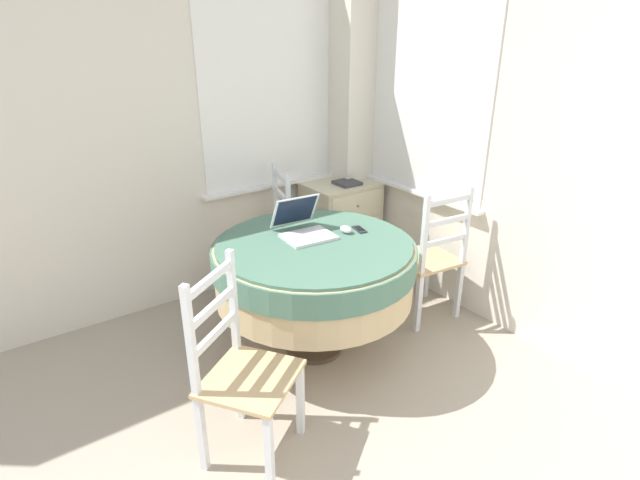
{
  "coord_description": "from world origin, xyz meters",
  "views": [
    {
      "loc": [
        -0.65,
        -0.13,
        1.9
      ],
      "look_at": [
        1.04,
        2.24,
        0.67
      ],
      "focal_mm": 28.0,
      "sensor_mm": 36.0,
      "label": 1
    }
  ],
  "objects_px": {
    "laptop": "(304,227)",
    "corner_cabinet": "(340,226)",
    "cell_phone": "(359,229)",
    "dining_chair_near_right_window": "(430,258)",
    "computer_mouse": "(346,229)",
    "round_dining_table": "(314,266)",
    "book_on_cabinet": "(347,183)",
    "dining_chair_camera_near": "(241,372)",
    "dining_chair_near_back_window": "(267,236)"
  },
  "relations": [
    {
      "from": "laptop",
      "to": "corner_cabinet",
      "type": "xyz_separation_m",
      "value": [
        0.86,
        0.74,
        -0.42
      ]
    },
    {
      "from": "cell_phone",
      "to": "corner_cabinet",
      "type": "bearing_deg",
      "value": 58.64
    },
    {
      "from": "dining_chair_near_right_window",
      "to": "computer_mouse",
      "type": "bearing_deg",
      "value": 167.92
    },
    {
      "from": "round_dining_table",
      "to": "corner_cabinet",
      "type": "bearing_deg",
      "value": 44.84
    },
    {
      "from": "round_dining_table",
      "to": "book_on_cabinet",
      "type": "relative_size",
      "value": 6.56
    },
    {
      "from": "corner_cabinet",
      "to": "dining_chair_near_right_window",
      "type": "bearing_deg",
      "value": -89.73
    },
    {
      "from": "dining_chair_camera_near",
      "to": "cell_phone",
      "type": "bearing_deg",
      "value": 23.72
    },
    {
      "from": "dining_chair_near_back_window",
      "to": "corner_cabinet",
      "type": "height_order",
      "value": "dining_chair_near_back_window"
    },
    {
      "from": "book_on_cabinet",
      "to": "corner_cabinet",
      "type": "bearing_deg",
      "value": 95.87
    },
    {
      "from": "computer_mouse",
      "to": "dining_chair_near_right_window",
      "type": "relative_size",
      "value": 0.09
    },
    {
      "from": "cell_phone",
      "to": "corner_cabinet",
      "type": "distance_m",
      "value": 1.09
    },
    {
      "from": "computer_mouse",
      "to": "corner_cabinet",
      "type": "xyz_separation_m",
      "value": [
        0.63,
        0.86,
        -0.39
      ]
    },
    {
      "from": "cell_phone",
      "to": "corner_cabinet",
      "type": "height_order",
      "value": "cell_phone"
    },
    {
      "from": "dining_chair_near_back_window",
      "to": "corner_cabinet",
      "type": "distance_m",
      "value": 0.71
    },
    {
      "from": "dining_chair_near_right_window",
      "to": "round_dining_table",
      "type": "bearing_deg",
      "value": 171.67
    },
    {
      "from": "dining_chair_near_right_window",
      "to": "corner_cabinet",
      "type": "xyz_separation_m",
      "value": [
        -0.0,
        1.0,
        -0.07
      ]
    },
    {
      "from": "cell_phone",
      "to": "dining_chair_near_right_window",
      "type": "xyz_separation_m",
      "value": [
        0.54,
        -0.12,
        -0.3
      ]
    },
    {
      "from": "dining_chair_camera_near",
      "to": "book_on_cabinet",
      "type": "relative_size",
      "value": 5.23
    },
    {
      "from": "cell_phone",
      "to": "dining_chair_camera_near",
      "type": "bearing_deg",
      "value": -156.28
    },
    {
      "from": "dining_chair_camera_near",
      "to": "corner_cabinet",
      "type": "xyz_separation_m",
      "value": [
        1.62,
        1.36,
        -0.07
      ]
    },
    {
      "from": "laptop",
      "to": "dining_chair_camera_near",
      "type": "relative_size",
      "value": 0.38
    },
    {
      "from": "corner_cabinet",
      "to": "dining_chair_camera_near",
      "type": "bearing_deg",
      "value": -140.13
    },
    {
      "from": "laptop",
      "to": "cell_phone",
      "type": "relative_size",
      "value": 2.84
    },
    {
      "from": "laptop",
      "to": "dining_chair_near_right_window",
      "type": "height_order",
      "value": "laptop"
    },
    {
      "from": "laptop",
      "to": "book_on_cabinet",
      "type": "xyz_separation_m",
      "value": [
        0.87,
        0.67,
        -0.03
      ]
    },
    {
      "from": "computer_mouse",
      "to": "book_on_cabinet",
      "type": "relative_size",
      "value": 0.48
    },
    {
      "from": "cell_phone",
      "to": "dining_chair_near_right_window",
      "type": "height_order",
      "value": "dining_chair_near_right_window"
    },
    {
      "from": "computer_mouse",
      "to": "dining_chair_near_back_window",
      "type": "relative_size",
      "value": 0.09
    },
    {
      "from": "computer_mouse",
      "to": "dining_chair_camera_near",
      "type": "xyz_separation_m",
      "value": [
        -0.99,
        -0.49,
        -0.32
      ]
    },
    {
      "from": "computer_mouse",
      "to": "dining_chair_near_back_window",
      "type": "height_order",
      "value": "dining_chair_near_back_window"
    },
    {
      "from": "cell_phone",
      "to": "dining_chair_near_back_window",
      "type": "xyz_separation_m",
      "value": [
        -0.17,
        0.87,
        -0.3
      ]
    },
    {
      "from": "round_dining_table",
      "to": "computer_mouse",
      "type": "distance_m",
      "value": 0.3
    },
    {
      "from": "laptop",
      "to": "dining_chair_near_back_window",
      "type": "height_order",
      "value": "laptop"
    },
    {
      "from": "dining_chair_near_right_window",
      "to": "book_on_cabinet",
      "type": "xyz_separation_m",
      "value": [
        0.0,
        0.93,
        0.32
      ]
    },
    {
      "from": "computer_mouse",
      "to": "cell_phone",
      "type": "height_order",
      "value": "computer_mouse"
    },
    {
      "from": "dining_chair_camera_near",
      "to": "round_dining_table",
      "type": "bearing_deg",
      "value": 32.96
    },
    {
      "from": "laptop",
      "to": "corner_cabinet",
      "type": "relative_size",
      "value": 0.49
    },
    {
      "from": "dining_chair_near_right_window",
      "to": "dining_chair_camera_near",
      "type": "relative_size",
      "value": 1.0
    },
    {
      "from": "computer_mouse",
      "to": "book_on_cabinet",
      "type": "xyz_separation_m",
      "value": [
        0.64,
        0.8,
        -0.0
      ]
    },
    {
      "from": "round_dining_table",
      "to": "cell_phone",
      "type": "distance_m",
      "value": 0.38
    },
    {
      "from": "laptop",
      "to": "book_on_cabinet",
      "type": "relative_size",
      "value": 1.98
    },
    {
      "from": "dining_chair_camera_near",
      "to": "book_on_cabinet",
      "type": "bearing_deg",
      "value": 38.29
    },
    {
      "from": "dining_chair_camera_near",
      "to": "book_on_cabinet",
      "type": "xyz_separation_m",
      "value": [
        1.63,
        1.29,
        0.32
      ]
    },
    {
      "from": "cell_phone",
      "to": "dining_chair_camera_near",
      "type": "relative_size",
      "value": 0.13
    },
    {
      "from": "cell_phone",
      "to": "dining_chair_camera_near",
      "type": "height_order",
      "value": "dining_chair_camera_near"
    },
    {
      "from": "computer_mouse",
      "to": "dining_chair_near_right_window",
      "type": "bearing_deg",
      "value": -12.08
    },
    {
      "from": "dining_chair_near_back_window",
      "to": "laptop",
      "type": "bearing_deg",
      "value": -101.69
    },
    {
      "from": "laptop",
      "to": "computer_mouse",
      "type": "bearing_deg",
      "value": -28.48
    },
    {
      "from": "laptop",
      "to": "corner_cabinet",
      "type": "distance_m",
      "value": 1.21
    },
    {
      "from": "corner_cabinet",
      "to": "round_dining_table",
      "type": "bearing_deg",
      "value": -135.16
    }
  ]
}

